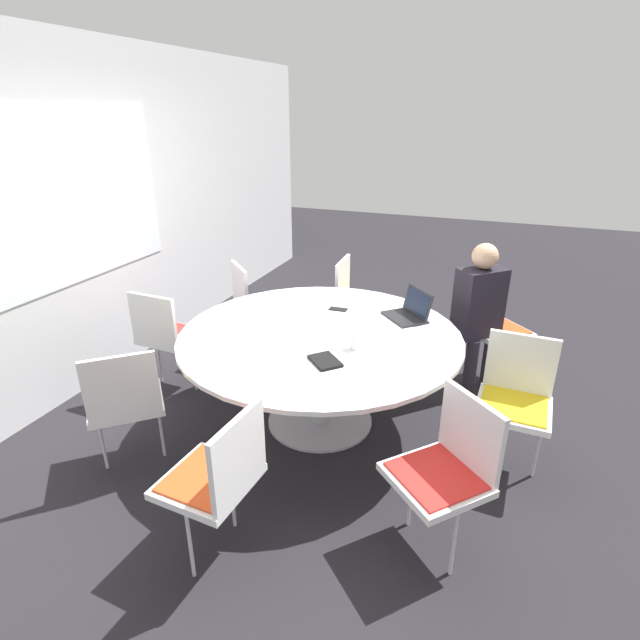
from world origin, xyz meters
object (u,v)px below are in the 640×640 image
object	(u,v)px
coffee_cup	(356,342)
chair_4	(125,398)
cell_phone	(338,309)
laptop	(410,311)
chair_2	(254,300)
chair_6	(448,464)
chair_3	(166,331)
chair_5	(218,473)
chair_0	(493,320)
chair_7	(516,393)
person_0	(480,306)
spiral_notebook	(325,361)
handbag	(212,347)
chair_1	(355,296)

from	to	relation	value
coffee_cup	chair_4	bearing A→B (deg)	122.60
cell_phone	laptop	bearing A→B (deg)	-85.59
chair_2	chair_6	size ratio (longest dim) A/B	1.00
chair_3	cell_phone	size ratio (longest dim) A/B	6.17
chair_5	cell_phone	size ratio (longest dim) A/B	6.17
chair_4	laptop	bearing A→B (deg)	2.60
chair_4	chair_0	bearing A→B (deg)	3.73
chair_4	coffee_cup	world-z (taller)	chair_4
chair_0	chair_7	bearing A→B (deg)	55.72
person_0	spiral_notebook	world-z (taller)	person_0
chair_5	cell_phone	world-z (taller)	chair_5
chair_0	chair_5	xyz separation A→B (m)	(-2.47, 1.14, 0.00)
chair_7	cell_phone	distance (m)	1.43
handbag	chair_6	bearing A→B (deg)	-121.22
chair_2	cell_phone	size ratio (longest dim) A/B	6.17
chair_5	person_0	bearing A→B (deg)	-20.33
chair_5	chair_6	world-z (taller)	same
handbag	coffee_cup	bearing A→B (deg)	-113.45
chair_0	chair_5	bearing A→B (deg)	21.36
chair_6	chair_7	size ratio (longest dim) A/B	1.00
chair_0	laptop	xyz separation A→B (m)	(-0.66, 0.59, 0.25)
chair_4	cell_phone	bearing A→B (deg)	15.00
chair_4	cell_phone	xyz separation A→B (m)	(1.39, -0.90, 0.20)
chair_6	cell_phone	world-z (taller)	chair_6
chair_6	coffee_cup	distance (m)	1.02
chair_1	chair_7	bearing A→B (deg)	44.76
cell_phone	handbag	xyz separation A→B (m)	(0.08, 1.25, -0.59)
chair_1	chair_2	world-z (taller)	same
person_0	cell_phone	world-z (taller)	person_0
chair_3	coffee_cup	distance (m)	1.63
chair_2	chair_4	distance (m)	1.79
handbag	chair_1	bearing A→B (deg)	-56.42
chair_4	chair_7	distance (m)	2.42
chair_2	spiral_notebook	distance (m)	1.73
chair_2	chair_5	world-z (taller)	same
person_0	chair_7	bearing A→B (deg)	64.50
chair_6	spiral_notebook	xyz separation A→B (m)	(0.45, 0.82, 0.20)
person_0	chair_4	bearing A→B (deg)	0.16
chair_1	chair_7	size ratio (longest dim) A/B	1.00
cell_phone	chair_5	bearing A→B (deg)	179.96
chair_2	cell_phone	bearing A→B (deg)	21.47
chair_0	cell_phone	world-z (taller)	chair_0
chair_1	cell_phone	size ratio (longest dim) A/B	6.17
chair_1	cell_phone	world-z (taller)	chair_1
person_0	coffee_cup	size ratio (longest dim) A/B	12.65
chair_2	chair_3	xyz separation A→B (m)	(-0.87, 0.33, 0.00)
chair_7	coffee_cup	bearing A→B (deg)	10.80
handbag	person_0	bearing A→B (deg)	-80.24
coffee_cup	cell_phone	world-z (taller)	coffee_cup
chair_0	person_0	distance (m)	0.32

